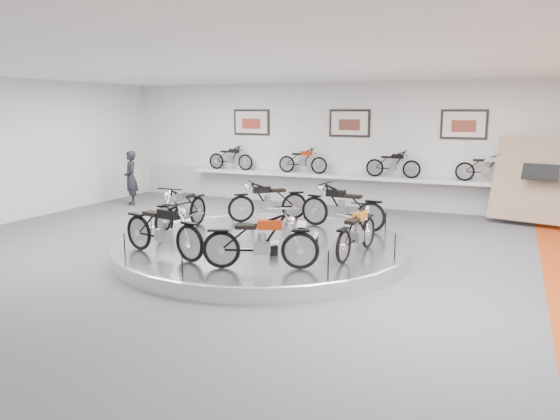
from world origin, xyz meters
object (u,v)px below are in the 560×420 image
at_px(bike_c, 182,208).
at_px(bike_d, 163,229).
at_px(bike_e, 261,240).
at_px(bike_b, 268,201).
at_px(bike_a, 342,206).
at_px(display_platform, 263,248).
at_px(shelf, 346,177).
at_px(visitor, 131,178).
at_px(bike_f, 357,231).

xyz_separation_m(bike_c, bike_d, (0.91, -2.05, 0.01)).
bearing_deg(bike_e, bike_d, 158.11).
bearing_deg(bike_b, bike_a, 135.00).
xyz_separation_m(bike_a, bike_c, (-3.41, -1.74, -0.00)).
distance_m(bike_c, bike_d, 2.24).
xyz_separation_m(display_platform, bike_d, (-1.28, -1.85, 0.70)).
height_order(display_platform, bike_e, bike_e).
relative_size(shelf, visitor, 6.12).
distance_m(bike_c, visitor, 5.93).
height_order(display_platform, bike_b, bike_b).
bearing_deg(visitor, bike_e, 5.70).
relative_size(bike_e, visitor, 0.99).
distance_m(display_platform, bike_c, 2.31).
bearing_deg(bike_d, shelf, 95.47).
distance_m(bike_a, bike_d, 4.53).
distance_m(display_platform, bike_d, 2.36).
relative_size(shelf, bike_d, 5.86).
bearing_deg(display_platform, bike_f, -8.38).
bearing_deg(visitor, bike_b, 25.55).
xyz_separation_m(display_platform, bike_f, (2.19, -0.32, 0.64)).
bearing_deg(visitor, bike_f, 17.75).
xyz_separation_m(bike_e, visitor, (-7.54, 5.95, 0.07)).
relative_size(display_platform, visitor, 3.56).
xyz_separation_m(bike_a, bike_f, (0.97, -2.26, -0.05)).
height_order(shelf, bike_a, bike_a).
xyz_separation_m(bike_e, bike_f, (1.34, 1.58, -0.03)).
height_order(shelf, bike_e, bike_e).
bearing_deg(bike_f, bike_a, 29.09).
relative_size(display_platform, bike_f, 3.81).
bearing_deg(display_platform, bike_e, -65.91).
distance_m(bike_a, bike_e, 3.85).
relative_size(bike_a, bike_e, 1.04).
xyz_separation_m(bike_a, bike_d, (-2.50, -3.78, 0.00)).
xyz_separation_m(bike_c, bike_e, (3.04, -2.10, -0.02)).
relative_size(bike_c, bike_f, 1.10).
bearing_deg(bike_d, bike_f, 38.02).
height_order(display_platform, bike_f, bike_f).
height_order(bike_a, bike_c, bike_a).
bearing_deg(bike_a, bike_e, 92.51).
bearing_deg(visitor, bike_a, 28.97).
height_order(display_platform, visitor, visitor).
distance_m(bike_b, bike_c, 2.35).
relative_size(shelf, bike_e, 6.15).
xyz_separation_m(display_platform, visitor, (-6.69, 4.06, 0.75)).
relative_size(display_platform, bike_b, 3.57).
bearing_deg(bike_c, bike_f, 82.11).
bearing_deg(bike_e, bike_a, 63.99).
height_order(bike_b, bike_d, bike_d).
height_order(shelf, bike_c, bike_c).
xyz_separation_m(bike_b, bike_e, (1.66, -4.00, -0.00)).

